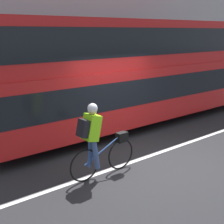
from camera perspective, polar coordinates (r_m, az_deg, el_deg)
The scene contains 5 objects.
ground_plane at distance 7.85m, azimuth 6.62°, elevation -8.69°, with size 80.00×80.00×0.00m, color #232326.
road_center_line at distance 7.95m, azimuth 5.79°, elevation -8.32°, with size 50.00×0.14×0.01m, color silver.
sidewalk_curb at distance 12.08m, azimuth -12.08°, elevation -0.20°, with size 60.00×1.65×0.15m.
bus at distance 10.58m, azimuth 4.47°, elevation 8.19°, with size 10.79×2.52×3.42m.
cyclist_on_bike at distance 6.62m, azimuth -2.85°, elevation -4.82°, with size 1.72×0.32×1.67m.
Camera 1 is at (-5.18, -5.02, 3.09)m, focal length 50.00 mm.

